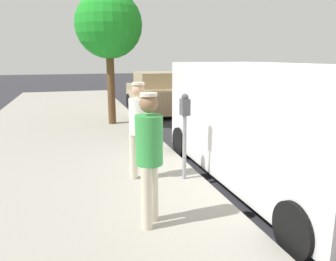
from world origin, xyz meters
name	(u,v)px	position (x,y,z in m)	size (l,w,h in m)	color
ground_plane	(248,176)	(0.00, 0.00, 0.00)	(80.00, 80.00, 0.00)	#2D2D33
sidewalk_slab	(58,194)	(3.50, 0.00, 0.07)	(5.00, 32.00, 0.15)	#9E998E
parking_meter_near	(185,122)	(1.35, 0.12, 1.18)	(0.14, 0.18, 1.52)	gray
pedestrian_in_white	(139,125)	(2.10, -0.12, 1.13)	(0.35, 0.34, 1.70)	beige
pedestrian_in_green	(149,152)	(2.31, 1.52, 1.13)	(0.34, 0.34, 1.71)	beige
parked_van	(270,122)	(-0.15, 0.39, 1.15)	(2.14, 5.21, 2.15)	white
parked_sedan_behind	(156,94)	(-0.20, -7.90, 0.75)	(2.00, 4.43, 1.65)	tan
street_tree	(109,26)	(1.97, -5.19, 3.20)	(2.05, 2.05, 4.10)	brown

